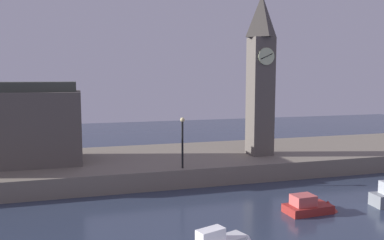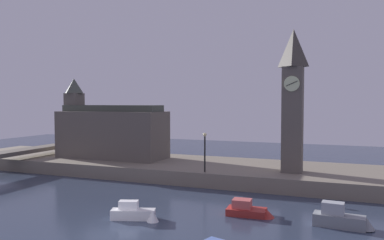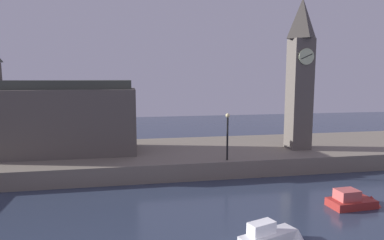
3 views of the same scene
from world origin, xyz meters
name	(u,v)px [view 3 (image 3 of 3)]	position (x,y,z in m)	size (l,w,h in m)	color
far_embankment	(203,155)	(0.00, 20.00, 0.75)	(70.00, 12.00, 1.50)	slate
clock_tower	(300,72)	(9.21, 18.11, 9.03)	(2.20, 2.25, 14.49)	#5B544C
parliament_hall	(54,117)	(-13.94, 20.08, 4.87)	(13.88, 5.46, 10.28)	#5B544C
streetlamp	(227,131)	(0.97, 14.72, 4.00)	(0.36, 0.36, 4.02)	black
boat_dinghy_red	(356,201)	(7.53, 6.68, 0.40)	(3.75, 1.75, 1.28)	maroon
boat_ferry_white	(273,237)	(-0.16, 2.69, 0.48)	(3.85, 1.98, 1.34)	silver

